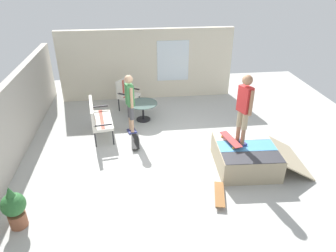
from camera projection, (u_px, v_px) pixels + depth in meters
ground_plane at (176, 154)px, 8.07m from camera, size 12.00×12.00×0.10m
back_wall_cinderblock at (7, 129)px, 7.18m from camera, size 9.00×0.20×1.90m
house_facade at (147, 64)px, 10.74m from camera, size 0.23×6.00×2.44m
skate_ramp at (246, 156)px, 7.39m from camera, size 1.60×2.21×0.58m
patio_bench at (97, 116)px, 8.51m from camera, size 1.31×0.72×1.02m
patio_chair_near_house at (126, 92)px, 10.13m from camera, size 0.82×0.80×1.02m
patio_table at (143, 108)px, 9.50m from camera, size 0.90×0.90×0.57m
person_watching at (130, 100)px, 8.52m from camera, size 0.47×0.31×1.73m
person_skater at (244, 106)px, 6.83m from camera, size 0.45×0.33×1.72m
skateboard_by_bench at (135, 141)px, 8.36m from camera, size 0.80×0.20×0.10m
skateboard_spare at (220, 194)px, 6.47m from camera, size 0.82×0.37×0.10m
skateboard_on_ramp at (231, 140)px, 7.33m from camera, size 0.82×0.36×0.10m
potted_plant at (14, 207)px, 5.60m from camera, size 0.44×0.44×0.92m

